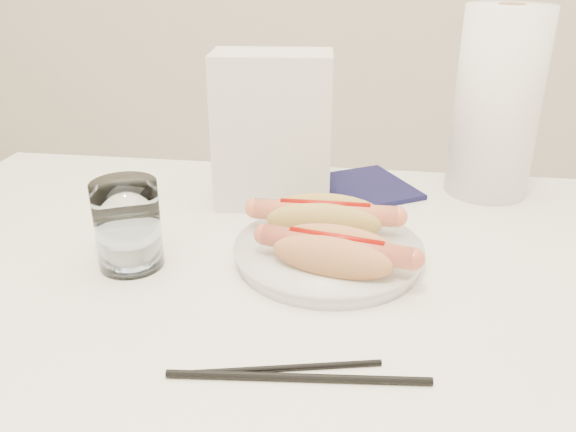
# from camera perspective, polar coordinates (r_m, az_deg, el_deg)

# --- Properties ---
(table) EXTENTS (1.20, 0.80, 0.75)m
(table) POSITION_cam_1_polar(r_m,az_deg,el_deg) (0.77, 0.09, -9.65)
(table) COLOR white
(table) RESTS_ON ground
(plate) EXTENTS (0.29, 0.29, 0.02)m
(plate) POSITION_cam_1_polar(r_m,az_deg,el_deg) (0.77, 3.92, -3.70)
(plate) COLOR white
(plate) RESTS_ON table
(hotdog_left) EXTENTS (0.19, 0.07, 0.05)m
(hotdog_left) POSITION_cam_1_polar(r_m,az_deg,el_deg) (0.79, 3.56, -0.18)
(hotdog_left) COLOR tan
(hotdog_left) RESTS_ON plate
(hotdog_right) EXTENTS (0.18, 0.10, 0.05)m
(hotdog_right) POSITION_cam_1_polar(r_m,az_deg,el_deg) (0.70, 4.63, -3.48)
(hotdog_right) COLOR tan
(hotdog_right) RESTS_ON plate
(water_glass) EXTENTS (0.08, 0.08, 0.11)m
(water_glass) POSITION_cam_1_polar(r_m,az_deg,el_deg) (0.76, -15.23, -0.84)
(water_glass) COLOR white
(water_glass) RESTS_ON table
(chopstick_near) EXTENTS (0.19, 0.05, 0.01)m
(chopstick_near) POSITION_cam_1_polar(r_m,az_deg,el_deg) (0.59, -0.73, -14.50)
(chopstick_near) COLOR black
(chopstick_near) RESTS_ON table
(chopstick_far) EXTENTS (0.25, 0.03, 0.01)m
(chopstick_far) POSITION_cam_1_polar(r_m,az_deg,el_deg) (0.58, 1.00, -15.33)
(chopstick_far) COLOR black
(chopstick_far) RESTS_ON table
(napkin_box) EXTENTS (0.18, 0.11, 0.23)m
(napkin_box) POSITION_cam_1_polar(r_m,az_deg,el_deg) (0.90, -1.49, 8.23)
(napkin_box) COLOR silver
(napkin_box) RESTS_ON table
(navy_napkin) EXTENTS (0.21, 0.21, 0.01)m
(navy_napkin) POSITION_cam_1_polar(r_m,az_deg,el_deg) (0.99, 7.04, 2.71)
(navy_napkin) COLOR #121239
(navy_napkin) RESTS_ON table
(paper_towel_roll) EXTENTS (0.15, 0.15, 0.30)m
(paper_towel_roll) POSITION_cam_1_polar(r_m,az_deg,el_deg) (1.00, 19.55, 10.19)
(paper_towel_roll) COLOR white
(paper_towel_roll) RESTS_ON table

